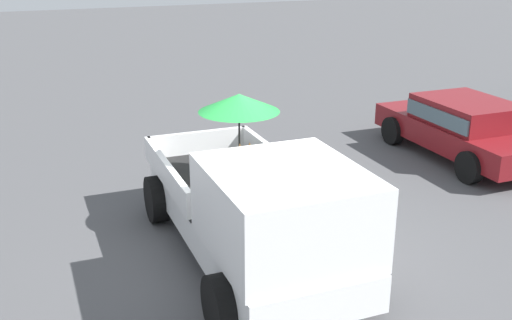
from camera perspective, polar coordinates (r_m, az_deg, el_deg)
ground_plane at (r=9.37m, az=-0.94°, el=-9.03°), size 80.00×80.00×0.00m
pickup_truck_main at (r=8.56m, az=0.15°, el=-4.62°), size 5.08×2.32×2.33m
parked_sedan_far at (r=14.08m, az=19.04°, el=3.10°), size 4.33×2.05×1.33m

